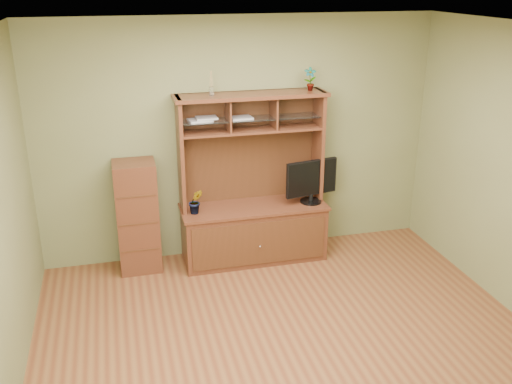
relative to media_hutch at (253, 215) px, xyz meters
name	(u,v)px	position (x,y,z in m)	size (l,w,h in m)	color
room	(294,204)	(-0.09, -1.73, 0.83)	(4.54, 4.04, 2.74)	#5D2F1A
media_hutch	(253,215)	(0.00, 0.00, 0.00)	(1.66, 0.61, 1.90)	#472214
monitor	(312,180)	(0.66, -0.08, 0.39)	(0.63, 0.24, 0.50)	black
orchid_plant	(196,201)	(-0.66, -0.08, 0.27)	(0.15, 0.12, 0.28)	#30591E
top_plant	(310,79)	(0.66, 0.08, 1.50)	(0.13, 0.09, 0.25)	#316F26
reed_diffuser	(211,86)	(-0.42, 0.08, 1.48)	(0.05, 0.05, 0.25)	silver
magazines	(215,119)	(-0.39, 0.08, 1.13)	(0.70, 0.21, 0.04)	#A3A3A8
side_cabinet	(138,217)	(-1.28, 0.05, 0.10)	(0.44, 0.40, 1.24)	#472214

